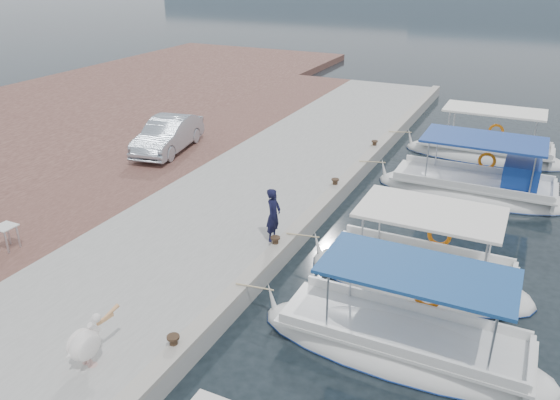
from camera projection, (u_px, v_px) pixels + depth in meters
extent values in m
plane|color=black|center=(263.00, 290.00, 14.74)|extent=(400.00, 400.00, 0.00)
cube|color=gray|center=(252.00, 196.00, 19.94)|extent=(6.00, 40.00, 0.50)
cube|color=#9C968A|center=(323.00, 201.00, 18.72)|extent=(0.44, 40.00, 0.12)
cube|color=#53312C|center=(143.00, 174.00, 21.91)|extent=(4.00, 40.00, 0.50)
ellipsoid|color=silver|center=(400.00, 350.00, 12.42)|extent=(6.77, 2.13, 1.30)
ellipsoid|color=navy|center=(400.00, 351.00, 12.42)|extent=(6.80, 2.17, 0.22)
cube|color=silver|center=(402.00, 332.00, 12.21)|extent=(5.55, 1.83, 0.08)
cube|color=navy|center=(417.00, 271.00, 11.48)|extent=(4.06, 1.96, 0.08)
cylinder|color=silver|center=(327.00, 304.00, 11.83)|extent=(0.05, 0.05, 1.60)
torus|color=orange|center=(427.00, 296.00, 12.74)|extent=(0.68, 0.12, 0.68)
ellipsoid|color=silver|center=(416.00, 281.00, 15.06)|extent=(6.13, 2.38, 1.30)
ellipsoid|color=navy|center=(416.00, 282.00, 15.07)|extent=(6.16, 2.43, 0.22)
cube|color=silver|center=(418.00, 266.00, 14.85)|extent=(5.03, 2.05, 0.08)
cube|color=white|center=(431.00, 212.00, 14.12)|extent=(3.68, 2.19, 0.08)
cylinder|color=silver|center=(361.00, 243.00, 14.34)|extent=(0.05, 0.05, 1.60)
torus|color=orange|center=(439.00, 236.00, 15.48)|extent=(0.68, 0.12, 0.68)
ellipsoid|color=silver|center=(471.00, 193.00, 20.65)|extent=(7.11, 2.56, 1.30)
ellipsoid|color=navy|center=(471.00, 194.00, 20.65)|extent=(7.14, 2.61, 0.22)
cube|color=silver|center=(473.00, 181.00, 20.44)|extent=(5.83, 2.20, 0.08)
cube|color=navy|center=(485.00, 140.00, 19.70)|extent=(4.26, 2.36, 0.08)
cylinder|color=silver|center=(427.00, 163.00, 19.95)|extent=(0.05, 0.05, 1.60)
torus|color=orange|center=(487.00, 161.00, 21.14)|extent=(0.68, 0.12, 0.68)
cube|color=navy|center=(521.00, 174.00, 19.59)|extent=(1.20, 1.79, 1.00)
ellipsoid|color=silver|center=(483.00, 157.00, 24.40)|extent=(6.92, 2.17, 1.30)
ellipsoid|color=navy|center=(483.00, 157.00, 24.41)|extent=(6.96, 2.21, 0.22)
cube|color=silver|center=(485.00, 146.00, 24.20)|extent=(5.68, 1.86, 0.08)
cube|color=white|center=(495.00, 110.00, 23.46)|extent=(4.15, 1.99, 0.08)
cylinder|color=silver|center=(448.00, 129.00, 23.81)|extent=(0.05, 0.05, 1.60)
torus|color=orange|center=(496.00, 131.00, 24.74)|extent=(0.68, 0.12, 0.68)
cylinder|color=black|center=(174.00, 343.00, 11.73)|extent=(0.18, 0.18, 0.30)
cylinder|color=black|center=(173.00, 337.00, 11.67)|extent=(0.28, 0.28, 0.05)
cylinder|color=black|center=(275.00, 242.00, 15.85)|extent=(0.18, 0.18, 0.30)
cylinder|color=black|center=(275.00, 238.00, 15.79)|extent=(0.28, 0.28, 0.05)
cylinder|color=black|center=(335.00, 183.00, 19.97)|extent=(0.18, 0.18, 0.30)
cylinder|color=black|center=(335.00, 180.00, 19.90)|extent=(0.28, 0.28, 0.05)
cylinder|color=black|center=(374.00, 145.00, 24.08)|extent=(0.18, 0.18, 0.30)
cylinder|color=black|center=(375.00, 141.00, 24.02)|extent=(0.28, 0.28, 0.05)
cylinder|color=tan|center=(85.00, 357.00, 11.29)|extent=(0.05, 0.05, 0.32)
cylinder|color=tan|center=(90.00, 360.00, 11.21)|extent=(0.05, 0.05, 0.32)
ellipsoid|color=white|center=(85.00, 345.00, 11.11)|extent=(0.56, 0.81, 0.60)
cylinder|color=white|center=(94.00, 328.00, 11.22)|extent=(0.16, 0.29, 0.32)
sphere|color=white|center=(96.00, 318.00, 11.21)|extent=(0.20, 0.20, 0.20)
cone|color=#EAA566|center=(108.00, 314.00, 11.48)|extent=(0.17, 0.59, 0.23)
imported|color=black|center=(273.00, 215.00, 16.00)|extent=(0.41, 0.61, 1.64)
imported|color=#A6B1BE|center=(168.00, 135.00, 23.49)|extent=(2.27, 4.58, 1.44)
cylinder|color=silver|center=(7.00, 242.00, 15.43)|extent=(0.06, 0.06, 0.70)
cylinder|color=silver|center=(8.00, 234.00, 15.92)|extent=(0.06, 0.06, 0.70)
cylinder|color=silver|center=(18.00, 236.00, 15.76)|extent=(0.06, 0.06, 0.70)
cube|color=white|center=(5.00, 227.00, 15.53)|extent=(0.55, 0.55, 0.03)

